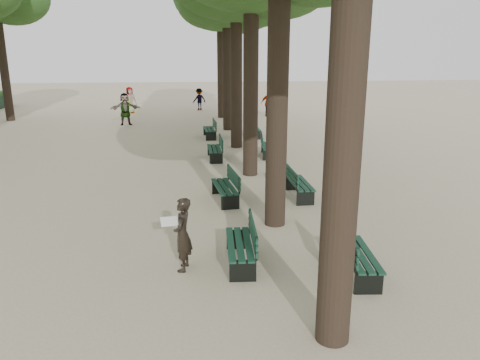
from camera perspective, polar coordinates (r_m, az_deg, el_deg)
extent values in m
plane|color=#BDAD8F|center=(9.22, -1.78, -12.34)|extent=(120.00, 120.00, 0.00)
cylinder|color=#33261C|center=(6.50, 12.85, 10.23)|extent=(0.52, 0.52, 7.50)
cylinder|color=#33261C|center=(11.34, 4.64, 12.64)|extent=(0.52, 0.52, 7.50)
cylinder|color=#33261C|center=(16.28, 1.33, 13.54)|extent=(0.52, 0.52, 7.50)
cylinder|color=#33261C|center=(21.24, -0.45, 14.00)|extent=(0.52, 0.52, 7.50)
cylinder|color=#33261C|center=(26.22, -1.55, 14.28)|extent=(0.52, 0.52, 7.50)
cylinder|color=#33261C|center=(31.21, -2.31, 14.47)|extent=(0.52, 0.52, 7.50)
cylinder|color=#33261C|center=(33.16, -26.99, 13.35)|extent=(0.52, 0.52, 8.00)
cube|color=black|center=(9.84, -0.08, -9.00)|extent=(0.60, 1.82, 0.45)
cube|color=black|center=(9.75, -0.08, -7.80)|extent=(0.62, 1.82, 0.04)
cube|color=black|center=(9.66, 1.59, -6.28)|extent=(0.12, 1.80, 0.40)
cube|color=black|center=(13.81, -1.92, -1.70)|extent=(0.72, 1.85, 0.45)
cube|color=black|center=(13.74, -1.93, -0.80)|extent=(0.74, 1.85, 0.04)
cube|color=black|center=(13.72, -0.79, 0.35)|extent=(0.24, 1.79, 0.40)
cube|color=black|center=(19.17, -3.14, 3.19)|extent=(0.54, 1.81, 0.45)
cube|color=black|center=(19.13, -3.15, 3.85)|extent=(0.56, 1.81, 0.04)
cube|color=black|center=(19.09, -2.32, 4.66)|extent=(0.06, 1.80, 0.40)
cube|color=black|center=(24.02, -3.77, 5.68)|extent=(0.60, 1.82, 0.45)
cube|color=black|center=(23.98, -3.78, 6.21)|extent=(0.62, 1.82, 0.04)
cube|color=black|center=(23.96, -3.12, 6.87)|extent=(0.12, 1.80, 0.40)
cube|color=black|center=(9.69, 14.25, -9.91)|extent=(0.67, 1.84, 0.45)
cube|color=black|center=(9.60, 14.34, -8.69)|extent=(0.69, 1.84, 0.04)
cube|color=black|center=(9.43, 12.80, -7.27)|extent=(0.20, 1.80, 0.40)
cube|color=black|center=(14.28, 7.29, -1.23)|extent=(0.54, 1.81, 0.45)
cube|color=black|center=(14.22, 7.32, -0.37)|extent=(0.56, 1.81, 0.04)
cube|color=black|center=(14.08, 6.25, 0.65)|extent=(0.06, 1.80, 0.40)
cube|color=black|center=(19.74, 3.50, 3.54)|extent=(0.73, 1.85, 0.45)
cube|color=black|center=(19.70, 3.51, 4.18)|extent=(0.75, 1.85, 0.04)
cube|color=black|center=(19.63, 2.70, 4.96)|extent=(0.25, 1.79, 0.40)
cube|color=black|center=(24.27, 1.69, 5.81)|extent=(0.53, 1.80, 0.45)
cube|color=black|center=(24.23, 1.69, 6.34)|extent=(0.55, 1.80, 0.04)
cube|color=black|center=(24.16, 1.03, 6.96)|extent=(0.05, 1.80, 0.40)
imported|color=black|center=(9.47, -7.02, -6.62)|extent=(0.40, 0.65, 1.52)
cube|color=white|center=(9.37, -8.61, -5.01)|extent=(0.37, 0.29, 0.12)
imported|color=#262628|center=(28.97, -13.83, 8.40)|extent=(1.80, 0.76, 1.89)
imported|color=#262628|center=(34.52, -13.27, 9.46)|extent=(0.96, 0.77, 1.84)
imported|color=#262628|center=(35.51, -4.99, 9.78)|extent=(1.08, 0.72, 1.61)
imported|color=#262628|center=(32.01, 3.49, 9.31)|extent=(1.07, 0.52, 1.74)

